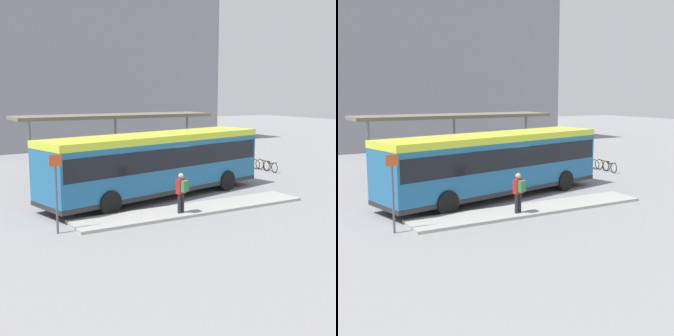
% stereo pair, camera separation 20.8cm
% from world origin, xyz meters
% --- Properties ---
extents(ground_plane, '(120.00, 120.00, 0.00)m').
position_xyz_m(ground_plane, '(0.00, 0.00, 0.00)').
color(ground_plane, gray).
extents(curb_island, '(10.54, 1.80, 0.12)m').
position_xyz_m(curb_island, '(0.07, -3.06, 0.06)').
color(curb_island, '#9E9E99').
rests_on(curb_island, ground_plane).
extents(city_bus, '(11.91, 4.96, 3.01)m').
position_xyz_m(city_bus, '(0.01, 0.00, 1.77)').
color(city_bus, '#1E6093').
rests_on(city_bus, ground_plane).
extents(pedestrian_waiting, '(0.45, 0.49, 1.62)m').
position_xyz_m(pedestrian_waiting, '(-0.80, -3.48, 1.05)').
color(pedestrian_waiting, '#232328').
rests_on(pedestrian_waiting, curb_island).
extents(bicycle_black, '(0.48, 1.51, 0.66)m').
position_xyz_m(bicycle_black, '(9.59, 2.75, 0.33)').
color(bicycle_black, black).
rests_on(bicycle_black, ground_plane).
extents(bicycle_yellow, '(0.48, 1.54, 0.67)m').
position_xyz_m(bicycle_yellow, '(9.53, 3.52, 0.34)').
color(bicycle_yellow, black).
rests_on(bicycle_yellow, ground_plane).
extents(bicycle_white, '(0.48, 1.61, 0.70)m').
position_xyz_m(bicycle_white, '(9.59, 4.29, 0.35)').
color(bicycle_white, black).
rests_on(bicycle_white, ground_plane).
extents(station_shelter, '(11.18, 2.66, 3.71)m').
position_xyz_m(station_shelter, '(0.09, 5.04, 3.53)').
color(station_shelter, '#706656').
rests_on(station_shelter, ground_plane).
extents(potted_planter_near_shelter, '(0.89, 0.89, 1.38)m').
position_xyz_m(potted_planter_near_shelter, '(1.22, 2.96, 0.72)').
color(potted_planter_near_shelter, slate).
rests_on(potted_planter_near_shelter, ground_plane).
extents(platform_sign, '(0.44, 0.08, 2.80)m').
position_xyz_m(platform_sign, '(-5.84, -3.33, 1.56)').
color(platform_sign, '#4C4C51').
rests_on(platform_sign, ground_plane).
extents(station_building, '(29.07, 15.28, 17.08)m').
position_xyz_m(station_building, '(3.14, 27.18, 8.54)').
color(station_building, gray).
rests_on(station_building, ground_plane).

